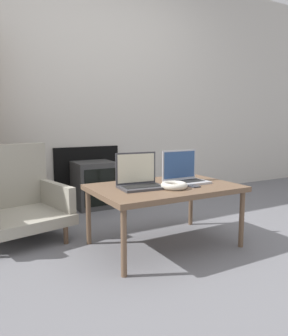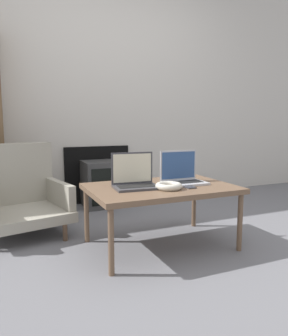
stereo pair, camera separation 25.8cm
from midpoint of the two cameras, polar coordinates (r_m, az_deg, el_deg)
ground_plane at (r=2.23m, az=9.86°, el=-15.84°), size 14.00×14.00×0.00m
wall_back at (r=3.70m, az=-5.71°, el=14.08°), size 7.00×0.08×2.60m
table at (r=2.34m, az=6.11°, el=-4.00°), size 1.02×0.68×0.45m
laptop_left at (r=2.27m, az=1.63°, el=-2.01°), size 0.32×0.24×0.24m
laptop_right at (r=2.45m, az=9.69°, el=-1.36°), size 0.30×0.21×0.24m
headphones at (r=2.23m, az=7.64°, el=-3.15°), size 0.18×0.18×0.04m
phone at (r=2.32m, az=10.74°, el=-3.19°), size 0.06×0.14×0.01m
tv at (r=3.50m, az=-5.15°, el=-2.75°), size 0.40×0.37×0.48m
armchair at (r=2.82m, az=-18.24°, el=-4.39°), size 0.74×0.75×0.72m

